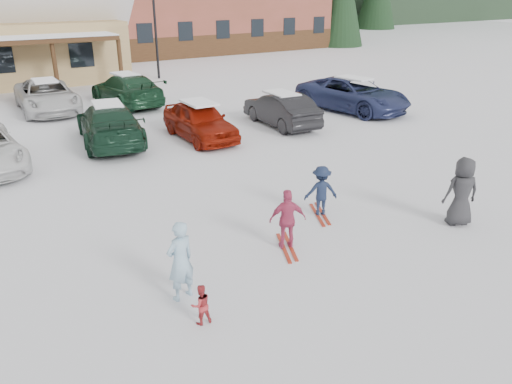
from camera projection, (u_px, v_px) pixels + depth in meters
ground at (268, 250)px, 11.28m from camera, size 160.00×160.00×0.00m
lamp_post at (155, 16)px, 31.21m from camera, size 0.50×0.25×6.86m
adult_skier at (180, 261)px, 9.24m from camera, size 0.65×0.51×1.60m
toddler_red at (201, 305)px, 8.68m from camera, size 0.39×0.32×0.76m
child_navy at (321, 191)px, 12.77m from camera, size 0.99×0.81×1.33m
skis_child_navy at (320, 214)px, 13.02m from camera, size 0.77×1.36×0.03m
child_magenta at (288, 219)px, 11.11m from camera, size 0.90×0.65×1.41m
skis_child_magenta at (287, 247)px, 11.37m from camera, size 0.75×1.36×0.03m
bystander_dark at (462, 192)px, 12.19m from camera, size 1.00×0.85×1.74m
parked_car_3 at (109, 124)px, 18.74m from camera, size 3.00×5.52×1.52m
parked_car_4 at (200, 121)px, 19.32m from camera, size 1.79×4.27×1.44m
parked_car_5 at (281, 109)px, 21.20m from camera, size 1.77×4.34×1.40m
parked_car_6 at (353, 94)px, 23.78m from camera, size 3.53×5.99×1.56m
parked_car_10 at (47, 96)px, 23.62m from camera, size 2.69×5.45×1.49m
parked_car_11 at (127, 90)px, 24.95m from camera, size 2.57×5.50×1.55m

